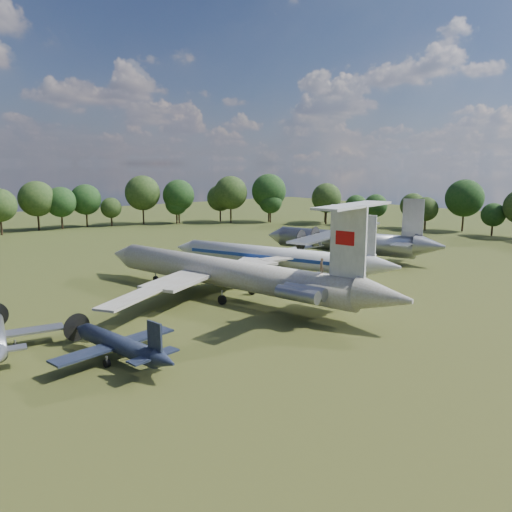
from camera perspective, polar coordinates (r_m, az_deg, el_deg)
ground at (r=70.44m, az=-3.57°, el=-4.41°), size 300.00×300.00×0.00m
il62_airliner at (r=68.54m, az=-3.47°, el=-2.52°), size 53.72×63.03×5.37m
tu104_jet at (r=83.25m, az=1.92°, el=-0.49°), size 47.90×54.11×4.48m
an12_transport at (r=98.96m, az=10.05°, el=1.32°), size 46.05×48.66×5.19m
small_prop_west at (r=48.73m, az=-15.36°, el=-10.15°), size 15.28×18.89×2.48m
person_on_il62 at (r=59.14m, az=7.50°, el=-1.11°), size 0.77×0.61×1.86m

